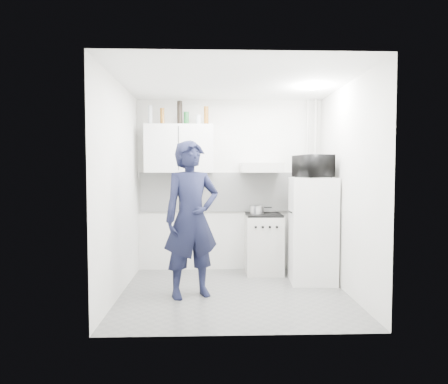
{
  "coord_description": "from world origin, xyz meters",
  "views": [
    {
      "loc": [
        -0.29,
        -4.86,
        1.52
      ],
      "look_at": [
        -0.12,
        0.3,
        1.25
      ],
      "focal_mm": 32.0,
      "sensor_mm": 36.0,
      "label": 1
    }
  ],
  "objects": [
    {
      "name": "canister_b",
      "position": [
        -0.47,
        1.07,
        2.27
      ],
      "size": [
        0.08,
        0.08,
        0.15
      ],
      "primitive_type": "cylinder",
      "color": "#B2B7BC",
      "rests_on": "upper_cabinet"
    },
    {
      "name": "ceiling_spot_fixture",
      "position": [
        1.0,
        0.2,
        2.57
      ],
      "size": [
        0.1,
        0.1,
        0.02
      ],
      "primitive_type": "cylinder",
      "color": "white",
      "rests_on": "ceiling"
    },
    {
      "name": "stove_top",
      "position": [
        0.5,
        1.0,
        0.87
      ],
      "size": [
        0.51,
        0.51,
        0.03
      ],
      "primitive_type": "cube",
      "color": "black",
      "rests_on": "stove"
    },
    {
      "name": "fridge",
      "position": [
        1.1,
        0.51,
        0.72
      ],
      "size": [
        0.63,
        0.63,
        1.43
      ],
      "primitive_type": "cube",
      "rotation": [
        0.0,
        0.0,
        -0.07
      ],
      "color": "white",
      "rests_on": "floor"
    },
    {
      "name": "microwave",
      "position": [
        1.1,
        0.51,
        1.58
      ],
      "size": [
        0.63,
        0.49,
        0.31
      ],
      "primitive_type": "imported",
      "rotation": [
        0.0,
        0.0,
        1.81
      ],
      "color": "black",
      "rests_on": "fridge"
    },
    {
      "name": "backsplash",
      "position": [
        0.0,
        1.24,
        1.2
      ],
      "size": [
        2.74,
        0.03,
        0.6
      ],
      "primitive_type": "cube",
      "color": "white",
      "rests_on": "wall_back"
    },
    {
      "name": "wall_right",
      "position": [
        1.4,
        0.0,
        1.3
      ],
      "size": [
        0.0,
        2.6,
        2.6
      ],
      "primitive_type": "plane",
      "rotation": [
        1.57,
        0.0,
        -1.57
      ],
      "color": "silver",
      "rests_on": "floor"
    },
    {
      "name": "canister_a",
      "position": [
        -0.65,
        1.07,
        2.3
      ],
      "size": [
        0.08,
        0.08,
        0.19
      ],
      "primitive_type": "cylinder",
      "color": "#144C1E",
      "rests_on": "upper_cabinet"
    },
    {
      "name": "bottle_b",
      "position": [
        -1.0,
        1.07,
        2.32
      ],
      "size": [
        0.06,
        0.06,
        0.24
      ],
      "primitive_type": "cylinder",
      "color": "brown",
      "rests_on": "upper_cabinet"
    },
    {
      "name": "bottle_d",
      "position": [
        -0.74,
        1.07,
        2.37
      ],
      "size": [
        0.08,
        0.08,
        0.35
      ],
      "primitive_type": "cylinder",
      "color": "black",
      "rests_on": "upper_cabinet"
    },
    {
      "name": "person",
      "position": [
        -0.52,
        -0.07,
        0.94
      ],
      "size": [
        0.81,
        0.68,
        1.89
      ],
      "primitive_type": "imported",
      "rotation": [
        0.0,
        0.0,
        0.39
      ],
      "color": "black",
      "rests_on": "floor"
    },
    {
      "name": "bottle_a",
      "position": [
        -1.18,
        1.07,
        2.34
      ],
      "size": [
        0.07,
        0.07,
        0.28
      ],
      "primitive_type": "cylinder",
      "color": "#B2B7BC",
      "rests_on": "upper_cabinet"
    },
    {
      "name": "ceiling",
      "position": [
        0.0,
        0.0,
        2.6
      ],
      "size": [
        2.8,
        2.8,
        0.0
      ],
      "primitive_type": "plane",
      "color": "white",
      "rests_on": "wall_back"
    },
    {
      "name": "stove",
      "position": [
        0.5,
        1.0,
        0.43
      ],
      "size": [
        0.54,
        0.54,
        0.86
      ],
      "primitive_type": "cube",
      "color": "#BCB9B1",
      "rests_on": "floor"
    },
    {
      "name": "pipe_a",
      "position": [
        1.3,
        1.17,
        1.3
      ],
      "size": [
        0.05,
        0.05,
        2.6
      ],
      "primitive_type": "cylinder",
      "color": "#BCB9B1",
      "rests_on": "floor"
    },
    {
      "name": "bottle_e",
      "position": [
        -0.35,
        1.07,
        2.34
      ],
      "size": [
        0.07,
        0.07,
        0.27
      ],
      "primitive_type": "cylinder",
      "color": "brown",
      "rests_on": "upper_cabinet"
    },
    {
      "name": "wall_back",
      "position": [
        0.0,
        1.25,
        1.3
      ],
      "size": [
        2.8,
        0.0,
        2.8
      ],
      "primitive_type": "plane",
      "rotation": [
        1.57,
        0.0,
        0.0
      ],
      "color": "silver",
      "rests_on": "floor"
    },
    {
      "name": "saucepan",
      "position": [
        0.4,
        1.02,
        0.95
      ],
      "size": [
        0.21,
        0.21,
        0.11
      ],
      "primitive_type": "cylinder",
      "color": "silver",
      "rests_on": "stove_top"
    },
    {
      "name": "floor",
      "position": [
        0.0,
        0.0,
        0.0
      ],
      "size": [
        2.8,
        2.8,
        0.0
      ],
      "primitive_type": "plane",
      "color": "#545453",
      "rests_on": "ground"
    },
    {
      "name": "upper_cabinet",
      "position": [
        -0.75,
        1.07,
        1.85
      ],
      "size": [
        1.0,
        0.35,
        0.7
      ],
      "primitive_type": "cube",
      "color": "white",
      "rests_on": "wall_back"
    },
    {
      "name": "range_hood",
      "position": [
        0.45,
        1.0,
        1.57
      ],
      "size": [
        0.6,
        0.5,
        0.14
      ],
      "primitive_type": "cube",
      "color": "#BCB9B1",
      "rests_on": "wall_back"
    },
    {
      "name": "wall_left",
      "position": [
        -1.4,
        0.0,
        1.3
      ],
      "size": [
        0.0,
        2.6,
        2.6
      ],
      "primitive_type": "plane",
      "rotation": [
        1.57,
        0.0,
        1.57
      ],
      "color": "silver",
      "rests_on": "floor"
    },
    {
      "name": "pipe_b",
      "position": [
        1.18,
        1.17,
        1.3
      ],
      "size": [
        0.04,
        0.04,
        2.6
      ],
      "primitive_type": "cylinder",
      "color": "#BCB9B1",
      "rests_on": "floor"
    }
  ]
}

